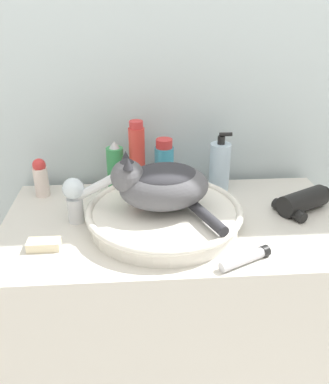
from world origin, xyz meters
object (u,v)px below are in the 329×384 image
(shampoo_bottle_tall, at_px, (137,159))
(soap_bar, at_px, (44,245))
(mouthwash_bottle, at_px, (164,167))
(hair_dryer, at_px, (302,202))
(faucet, at_px, (78,195))
(spray_bottle_trigger, at_px, (116,170))
(cream_tube, at_px, (246,258))
(soap_pump_bottle, at_px, (220,167))
(cat, at_px, (161,184))
(deodorant_stick, at_px, (41,177))

(shampoo_bottle_tall, relative_size, soap_bar, 2.90)
(mouthwash_bottle, height_order, hair_dryer, mouthwash_bottle)
(faucet, height_order, mouthwash_bottle, mouthwash_bottle)
(spray_bottle_trigger, height_order, hair_dryer, spray_bottle_trigger)
(spray_bottle_trigger, bearing_deg, cream_tube, -51.31)
(mouthwash_bottle, distance_m, cream_tube, 0.44)
(faucet, relative_size, soap_pump_bottle, 0.84)
(faucet, xyz_separation_m, mouthwash_bottle, (0.25, 0.18, 0.00))
(mouthwash_bottle, xyz_separation_m, hair_dryer, (0.39, -0.16, -0.06))
(mouthwash_bottle, distance_m, hair_dryer, 0.43)
(mouthwash_bottle, bearing_deg, cream_tube, -67.32)
(hair_dryer, bearing_deg, cat, 159.22)
(shampoo_bottle_tall, relative_size, mouthwash_bottle, 1.33)
(spray_bottle_trigger, bearing_deg, mouthwash_bottle, 0.00)
(mouthwash_bottle, xyz_separation_m, soap_bar, (-0.33, -0.31, -0.07))
(soap_pump_bottle, bearing_deg, shampoo_bottle_tall, 180.00)
(faucet, relative_size, cream_tube, 1.18)
(spray_bottle_trigger, relative_size, soap_bar, 2.14)
(deodorant_stick, xyz_separation_m, soap_bar, (0.06, -0.31, -0.05))
(cream_tube, distance_m, soap_bar, 0.50)
(cat, distance_m, faucet, 0.23)
(cat, xyz_separation_m, shampoo_bottle_tall, (-0.06, 0.21, -0.01))
(hair_dryer, bearing_deg, cream_tube, -160.96)
(cat, relative_size, deodorant_stick, 2.29)
(hair_dryer, bearing_deg, spray_bottle_trigger, 136.18)
(cat, distance_m, spray_bottle_trigger, 0.25)
(spray_bottle_trigger, height_order, mouthwash_bottle, mouthwash_bottle)
(shampoo_bottle_tall, distance_m, deodorant_stick, 0.31)
(deodorant_stick, bearing_deg, cat, -29.95)
(faucet, xyz_separation_m, shampoo_bottle_tall, (0.16, 0.18, 0.03))
(shampoo_bottle_tall, bearing_deg, hair_dryer, -18.39)
(deodorant_stick, bearing_deg, soap_pump_bottle, 0.00)
(mouthwash_bottle, bearing_deg, shampoo_bottle_tall, 180.00)
(hair_dryer, bearing_deg, soap_bar, 163.88)
(cream_tube, bearing_deg, shampoo_bottle_tall, 122.16)
(faucet, distance_m, mouthwash_bottle, 0.30)
(cat, bearing_deg, cream_tube, 128.06)
(hair_dryer, height_order, soap_bar, hair_dryer)
(faucet, height_order, shampoo_bottle_tall, shampoo_bottle_tall)
(mouthwash_bottle, xyz_separation_m, cream_tube, (0.17, -0.40, -0.07))
(hair_dryer, relative_size, soap_bar, 2.27)
(shampoo_bottle_tall, bearing_deg, faucet, -133.13)
(spray_bottle_trigger, xyz_separation_m, hair_dryer, (0.55, -0.16, -0.05))
(mouthwash_bottle, bearing_deg, faucet, -144.81)
(faucet, relative_size, soap_bar, 2.00)
(soap_pump_bottle, xyz_separation_m, cream_tube, (-0.01, -0.40, -0.07))
(cat, height_order, shampoo_bottle_tall, shampoo_bottle_tall)
(faucet, height_order, deodorant_stick, faucet)
(soap_pump_bottle, relative_size, shampoo_bottle_tall, 0.82)
(faucet, xyz_separation_m, hair_dryer, (0.64, 0.02, -0.05))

